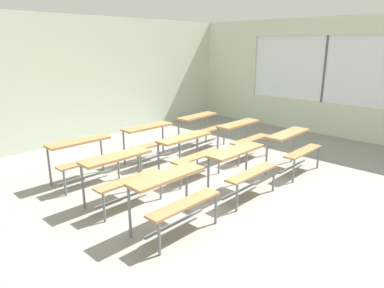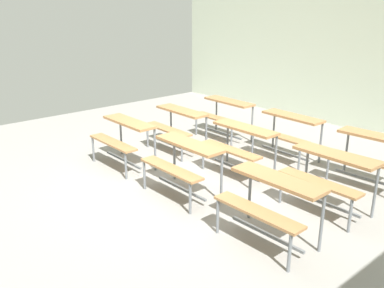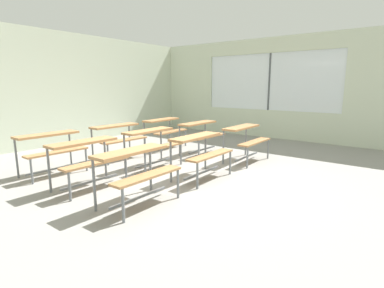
{
  "view_description": "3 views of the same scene",
  "coord_description": "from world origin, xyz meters",
  "px_view_note": "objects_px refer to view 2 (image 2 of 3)",
  "views": [
    {
      "loc": [
        -3.87,
        -3.28,
        2.34
      ],
      "look_at": [
        0.31,
        0.76,
        0.63
      ],
      "focal_mm": 31.89,
      "sensor_mm": 36.0,
      "label": 1
    },
    {
      "loc": [
        4.41,
        -3.75,
        2.55
      ],
      "look_at": [
        -0.0,
        0.09,
        0.57
      ],
      "focal_mm": 39.29,
      "sensor_mm": 36.0,
      "label": 2
    },
    {
      "loc": [
        -3.8,
        -3.3,
        1.6
      ],
      "look_at": [
        0.76,
        0.21,
        0.47
      ],
      "focal_mm": 28.0,
      "sensor_mm": 36.0,
      "label": 3
    }
  ],
  "objects_px": {
    "desk_bench_r0c1": "(183,157)",
    "desk_bench_r1c1": "(240,139)",
    "desk_bench_r2c2": "(373,149)",
    "desk_bench_r1c2": "(330,169)",
    "desk_bench_r1c0": "(177,120)",
    "desk_bench_r0c2": "(270,195)",
    "desk_bench_r2c0": "(225,110)",
    "desk_bench_r2c1": "(288,127)",
    "desk_bench_r0c0": "(124,133)"
  },
  "relations": [
    {
      "from": "desk_bench_r0c1",
      "to": "desk_bench_r1c1",
      "type": "xyz_separation_m",
      "value": [
        -0.01,
        1.15,
        0.0
      ]
    },
    {
      "from": "desk_bench_r2c2",
      "to": "desk_bench_r1c2",
      "type": "bearing_deg",
      "value": -91.8
    },
    {
      "from": "desk_bench_r1c0",
      "to": "desk_bench_r2c2",
      "type": "xyz_separation_m",
      "value": [
        3.03,
        1.16,
        0.0
      ]
    },
    {
      "from": "desk_bench_r0c2",
      "to": "desk_bench_r2c0",
      "type": "relative_size",
      "value": 1.0
    },
    {
      "from": "desk_bench_r2c0",
      "to": "desk_bench_r2c1",
      "type": "bearing_deg",
      "value": 0.53
    },
    {
      "from": "desk_bench_r0c0",
      "to": "desk_bench_r1c2",
      "type": "bearing_deg",
      "value": 20.01
    },
    {
      "from": "desk_bench_r0c0",
      "to": "desk_bench_r1c0",
      "type": "xyz_separation_m",
      "value": [
        -0.01,
        1.11,
        0.0
      ]
    },
    {
      "from": "desk_bench_r0c2",
      "to": "desk_bench_r2c2",
      "type": "height_order",
      "value": "same"
    },
    {
      "from": "desk_bench_r2c0",
      "to": "desk_bench_r2c1",
      "type": "height_order",
      "value": "same"
    },
    {
      "from": "desk_bench_r2c0",
      "to": "desk_bench_r1c2",
      "type": "bearing_deg",
      "value": -20.2
    },
    {
      "from": "desk_bench_r1c2",
      "to": "desk_bench_r1c1",
      "type": "bearing_deg",
      "value": 179.1
    },
    {
      "from": "desk_bench_r0c0",
      "to": "desk_bench_r1c1",
      "type": "bearing_deg",
      "value": 38.2
    },
    {
      "from": "desk_bench_r1c2",
      "to": "desk_bench_r2c0",
      "type": "bearing_deg",
      "value": 159.43
    },
    {
      "from": "desk_bench_r1c1",
      "to": "desk_bench_r2c2",
      "type": "relative_size",
      "value": 0.98
    },
    {
      "from": "desk_bench_r0c1",
      "to": "desk_bench_r2c1",
      "type": "height_order",
      "value": "same"
    },
    {
      "from": "desk_bench_r0c0",
      "to": "desk_bench_r1c2",
      "type": "relative_size",
      "value": 1.0
    },
    {
      "from": "desk_bench_r0c1",
      "to": "desk_bench_r1c2",
      "type": "xyz_separation_m",
      "value": [
        1.55,
        1.11,
        0.0
      ]
    },
    {
      "from": "desk_bench_r1c2",
      "to": "desk_bench_r2c2",
      "type": "xyz_separation_m",
      "value": [
        -0.02,
        1.16,
        0.0
      ]
    },
    {
      "from": "desk_bench_r0c0",
      "to": "desk_bench_r2c2",
      "type": "height_order",
      "value": "same"
    },
    {
      "from": "desk_bench_r1c0",
      "to": "desk_bench_r2c1",
      "type": "xyz_separation_m",
      "value": [
        1.54,
        1.16,
        0.0
      ]
    },
    {
      "from": "desk_bench_r0c0",
      "to": "desk_bench_r1c1",
      "type": "height_order",
      "value": "same"
    },
    {
      "from": "desk_bench_r0c2",
      "to": "desk_bench_r1c2",
      "type": "xyz_separation_m",
      "value": [
        0.0,
        1.16,
        0.0
      ]
    },
    {
      "from": "desk_bench_r1c2",
      "to": "desk_bench_r0c2",
      "type": "bearing_deg",
      "value": -89.37
    },
    {
      "from": "desk_bench_r1c1",
      "to": "desk_bench_r2c1",
      "type": "distance_m",
      "value": 1.12
    },
    {
      "from": "desk_bench_r0c2",
      "to": "desk_bench_r2c2",
      "type": "relative_size",
      "value": 0.98
    },
    {
      "from": "desk_bench_r0c0",
      "to": "desk_bench_r1c0",
      "type": "bearing_deg",
      "value": 90.45
    },
    {
      "from": "desk_bench_r1c0",
      "to": "desk_bench_r2c0",
      "type": "relative_size",
      "value": 0.99
    },
    {
      "from": "desk_bench_r1c1",
      "to": "desk_bench_r2c2",
      "type": "distance_m",
      "value": 1.91
    },
    {
      "from": "desk_bench_r0c1",
      "to": "desk_bench_r0c0",
      "type": "bearing_deg",
      "value": -179.67
    },
    {
      "from": "desk_bench_r0c2",
      "to": "desk_bench_r2c0",
      "type": "distance_m",
      "value": 3.82
    },
    {
      "from": "desk_bench_r1c0",
      "to": "desk_bench_r1c1",
      "type": "bearing_deg",
      "value": 2.22
    },
    {
      "from": "desk_bench_r1c0",
      "to": "desk_bench_r2c1",
      "type": "relative_size",
      "value": 0.99
    },
    {
      "from": "desk_bench_r1c2",
      "to": "desk_bench_r2c1",
      "type": "bearing_deg",
      "value": 143.16
    },
    {
      "from": "desk_bench_r1c1",
      "to": "desk_bench_r2c0",
      "type": "relative_size",
      "value": 0.99
    },
    {
      "from": "desk_bench_r0c1",
      "to": "desk_bench_r2c2",
      "type": "distance_m",
      "value": 2.74
    },
    {
      "from": "desk_bench_r0c0",
      "to": "desk_bench_r2c0",
      "type": "height_order",
      "value": "same"
    },
    {
      "from": "desk_bench_r1c0",
      "to": "desk_bench_r2c2",
      "type": "height_order",
      "value": "same"
    },
    {
      "from": "desk_bench_r0c1",
      "to": "desk_bench_r1c2",
      "type": "distance_m",
      "value": 1.91
    },
    {
      "from": "desk_bench_r0c2",
      "to": "desk_bench_r1c0",
      "type": "xyz_separation_m",
      "value": [
        -3.04,
        1.16,
        0.0
      ]
    },
    {
      "from": "desk_bench_r0c2",
      "to": "desk_bench_r1c0",
      "type": "bearing_deg",
      "value": 158.55
    },
    {
      "from": "desk_bench_r0c2",
      "to": "desk_bench_r1c0",
      "type": "height_order",
      "value": "same"
    },
    {
      "from": "desk_bench_r0c1",
      "to": "desk_bench_r2c1",
      "type": "bearing_deg",
      "value": 88.87
    },
    {
      "from": "desk_bench_r0c2",
      "to": "desk_bench_r1c0",
      "type": "relative_size",
      "value": 1.0
    },
    {
      "from": "desk_bench_r0c0",
      "to": "desk_bench_r1c0",
      "type": "relative_size",
      "value": 1.0
    },
    {
      "from": "desk_bench_r1c2",
      "to": "desk_bench_r2c0",
      "type": "distance_m",
      "value": 3.24
    },
    {
      "from": "desk_bench_r0c1",
      "to": "desk_bench_r0c2",
      "type": "bearing_deg",
      "value": -2.09
    },
    {
      "from": "desk_bench_r0c2",
      "to": "desk_bench_r2c0",
      "type": "height_order",
      "value": "same"
    },
    {
      "from": "desk_bench_r1c2",
      "to": "desk_bench_r2c1",
      "type": "height_order",
      "value": "same"
    },
    {
      "from": "desk_bench_r1c2",
      "to": "desk_bench_r2c1",
      "type": "relative_size",
      "value": 0.99
    },
    {
      "from": "desk_bench_r0c1",
      "to": "desk_bench_r2c0",
      "type": "bearing_deg",
      "value": 122.66
    }
  ]
}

